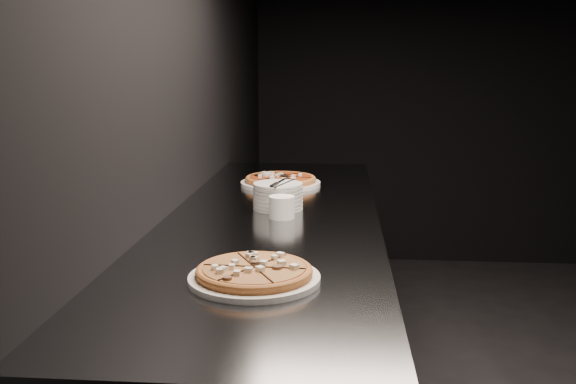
# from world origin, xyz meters

# --- Properties ---
(wall_left) EXTENTS (0.02, 5.00, 2.80)m
(wall_left) POSITION_xyz_m (-2.50, 0.00, 1.40)
(wall_left) COLOR black
(wall_left) RESTS_ON floor
(counter) EXTENTS (0.74, 2.44, 0.92)m
(counter) POSITION_xyz_m (-2.13, 0.00, 0.46)
(counter) COLOR slate
(counter) RESTS_ON floor
(pizza_mushroom) EXTENTS (0.32, 0.32, 0.04)m
(pizza_mushroom) POSITION_xyz_m (-2.10, -0.70, 0.94)
(pizza_mushroom) COLOR white
(pizza_mushroom) RESTS_ON counter
(pizza_tomato) EXTENTS (0.36, 0.36, 0.04)m
(pizza_tomato) POSITION_xyz_m (-2.16, 0.58, 0.94)
(pizza_tomato) COLOR white
(pizza_tomato) RESTS_ON counter
(plate_stack) EXTENTS (0.18, 0.18, 0.10)m
(plate_stack) POSITION_xyz_m (-2.12, 0.12, 0.97)
(plate_stack) COLOR white
(plate_stack) RESTS_ON counter
(cutlery) EXTENTS (0.10, 0.19, 0.01)m
(cutlery) POSITION_xyz_m (-2.12, 0.10, 1.02)
(cutlery) COLOR silver
(cutlery) RESTS_ON plate_stack
(ramekin) EXTENTS (0.09, 0.09, 0.08)m
(ramekin) POSITION_xyz_m (-2.10, -0.03, 0.96)
(ramekin) COLOR white
(ramekin) RESTS_ON counter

